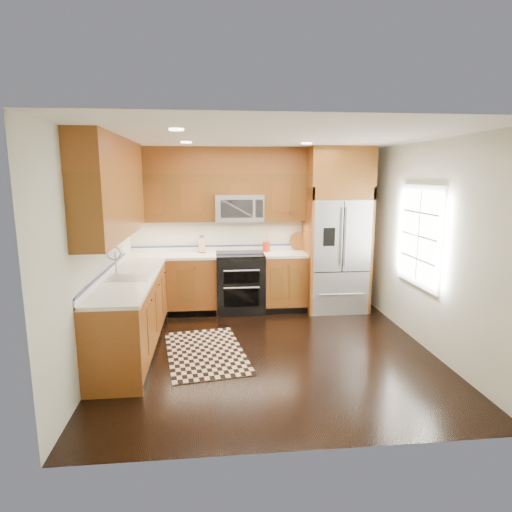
{
  "coord_description": "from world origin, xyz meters",
  "views": [
    {
      "loc": [
        -0.68,
        -5.01,
        2.17
      ],
      "look_at": [
        -0.1,
        0.6,
        1.1
      ],
      "focal_mm": 30.0,
      "sensor_mm": 36.0,
      "label": 1
    }
  ],
  "objects": [
    {
      "name": "microwave",
      "position": [
        -0.25,
        1.8,
        1.66
      ],
      "size": [
        0.76,
        0.4,
        0.42
      ],
      "color": "#B2B2B7",
      "rests_on": "ground"
    },
    {
      "name": "rug",
      "position": [
        -0.79,
        0.03,
        0.01
      ],
      "size": [
        1.14,
        1.65,
        0.01
      ],
      "primitive_type": "cube",
      "rotation": [
        0.0,
        0.0,
        0.15
      ],
      "color": "black",
      "rests_on": "ground"
    },
    {
      "name": "window",
      "position": [
        1.98,
        0.2,
        1.4
      ],
      "size": [
        0.04,
        1.1,
        1.3
      ],
      "color": "white",
      "rests_on": "ground"
    },
    {
      "name": "base_cabinets",
      "position": [
        -1.23,
        0.9,
        0.45
      ],
      "size": [
        2.85,
        3.0,
        0.9
      ],
      "color": "#91571C",
      "rests_on": "ground"
    },
    {
      "name": "range",
      "position": [
        -0.25,
        1.67,
        0.47
      ],
      "size": [
        0.76,
        0.67,
        0.95
      ],
      "color": "black",
      "rests_on": "ground"
    },
    {
      "name": "wall_right",
      "position": [
        2.0,
        0.0,
        1.3
      ],
      "size": [
        0.02,
        4.0,
        2.6
      ],
      "primitive_type": "cube",
      "color": "beige",
      "rests_on": "ground"
    },
    {
      "name": "utensil_crock",
      "position": [
        0.19,
        1.82,
        1.06
      ],
      "size": [
        0.13,
        0.13,
        0.34
      ],
      "color": "#AD2C15",
      "rests_on": "countertop"
    },
    {
      "name": "cutting_board",
      "position": [
        0.75,
        1.94,
        0.95
      ],
      "size": [
        0.37,
        0.37,
        0.02
      ],
      "primitive_type": "cylinder",
      "rotation": [
        0.0,
        0.0,
        -0.25
      ],
      "color": "brown",
      "rests_on": "countertop"
    },
    {
      "name": "refrigerator",
      "position": [
        1.3,
        1.63,
        1.3
      ],
      "size": [
        0.98,
        0.75,
        2.6
      ],
      "color": "#B2B2B7",
      "rests_on": "ground"
    },
    {
      "name": "wall_back",
      "position": [
        0.0,
        2.0,
        1.3
      ],
      "size": [
        4.0,
        0.02,
        2.6
      ],
      "primitive_type": "cube",
      "color": "beige",
      "rests_on": "ground"
    },
    {
      "name": "upper_cabinets",
      "position": [
        -1.15,
        1.09,
        2.02
      ],
      "size": [
        2.85,
        3.0,
        1.15
      ],
      "color": "brown",
      "rests_on": "ground"
    },
    {
      "name": "countertop",
      "position": [
        -1.09,
        1.01,
        0.92
      ],
      "size": [
        2.86,
        3.01,
        0.04
      ],
      "color": "silver",
      "rests_on": "base_cabinets"
    },
    {
      "name": "wall_left",
      "position": [
        -2.0,
        0.0,
        1.3
      ],
      "size": [
        0.02,
        4.0,
        2.6
      ],
      "primitive_type": "cube",
      "color": "beige",
      "rests_on": "ground"
    },
    {
      "name": "ground",
      "position": [
        0.0,
        0.0,
        0.0
      ],
      "size": [
        4.0,
        4.0,
        0.0
      ],
      "primitive_type": "plane",
      "color": "black",
      "rests_on": "ground"
    },
    {
      "name": "sink_faucet",
      "position": [
        -1.73,
        0.23,
        0.99
      ],
      "size": [
        0.54,
        0.44,
        0.37
      ],
      "color": "#B2B2B7",
      "rests_on": "countertop"
    },
    {
      "name": "knife_block",
      "position": [
        -0.86,
        1.87,
        1.06
      ],
      "size": [
        0.1,
        0.14,
        0.28
      ],
      "color": "tan",
      "rests_on": "countertop"
    }
  ]
}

